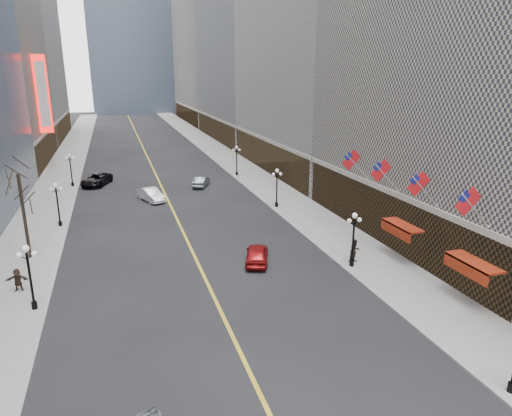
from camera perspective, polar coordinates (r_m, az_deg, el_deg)
sidewalk_east at (r=74.64m, az=-1.57°, el=4.81°), size 6.00×230.00×0.15m
sidewalk_west at (r=72.42m, az=-23.44°, el=3.07°), size 6.00×230.00×0.15m
lane_line at (r=81.98m, az=-13.02°, el=5.40°), size 0.25×200.00×0.02m
bldg_east_c at (r=112.54m, az=1.30°, el=21.08°), size 26.60×40.60×48.80m
bldg_east_d at (r=154.39m, az=-4.18°, el=22.41°), size 26.60×46.60×62.80m
streetlamp_east_1 at (r=37.20m, az=12.10°, el=-3.20°), size 1.26×0.44×4.52m
streetlamp_east_2 at (r=52.92m, az=2.62°, el=3.04°), size 1.26×0.44×4.52m
streetlamp_east_3 at (r=69.75m, az=-2.44°, el=6.33°), size 1.26×0.44×4.52m
streetlamp_west_1 at (r=33.29m, az=-26.50°, el=-7.03°), size 1.26×0.44×4.52m
streetlamp_west_2 at (r=50.25m, az=-23.59°, el=0.92°), size 1.26×0.44×4.52m
streetlamp_west_3 at (r=67.75m, az=-22.17°, el=4.82°), size 1.26×0.44×4.52m
flag_2 at (r=31.77m, az=25.19°, el=0.46°), size 2.87×0.12×2.87m
flag_3 at (r=35.47m, az=19.85°, el=2.60°), size 2.87×0.12×2.87m
flag_4 at (r=39.45m, az=15.54°, el=4.32°), size 2.87×0.12×2.87m
flag_5 at (r=43.65m, az=12.03°, el=5.69°), size 2.87×0.12×2.87m
awning_b at (r=33.59m, az=25.32°, el=-6.35°), size 1.40×4.00×0.93m
awning_c at (r=39.37m, az=17.60°, el=-2.24°), size 1.40×4.00×0.93m
theatre_marquee at (r=81.04m, az=-25.11°, el=12.74°), size 2.00×0.55×12.00m
tree_west_far at (r=42.04m, az=-27.42°, el=2.31°), size 3.60×3.60×7.92m
car_nb_mid at (r=57.73m, az=-12.98°, el=1.63°), size 3.34×5.15×1.60m
car_nb_far at (r=68.03m, az=-19.30°, el=3.37°), size 4.74×6.55×1.65m
car_sb_mid at (r=38.11m, az=0.12°, el=-5.76°), size 3.24×4.89×1.55m
car_sb_far at (r=64.00m, az=-6.87°, el=3.32°), size 3.23×4.74×1.48m
ped_east_walk at (r=38.65m, az=12.25°, el=-5.25°), size 1.04×0.70×1.97m
ped_west_far at (r=37.21m, az=-27.65°, el=-7.96°), size 1.63×0.72×1.70m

